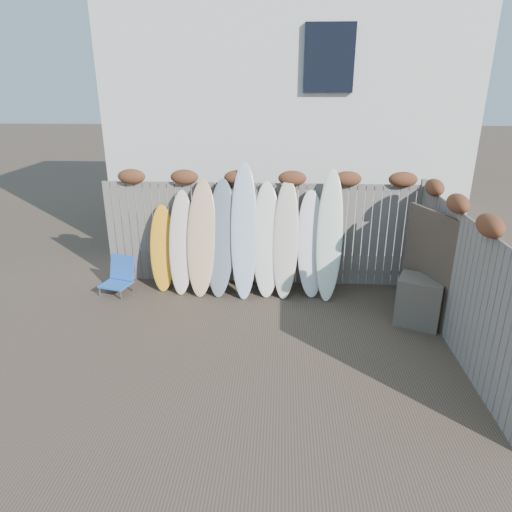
# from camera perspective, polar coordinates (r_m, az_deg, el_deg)

# --- Properties ---
(ground) EXTENTS (80.00, 80.00, 0.00)m
(ground) POSITION_cam_1_polar(r_m,az_deg,el_deg) (7.06, -0.57, -11.11)
(ground) COLOR #493A2D
(back_fence) EXTENTS (6.05, 0.28, 2.24)m
(back_fence) POSITION_cam_1_polar(r_m,az_deg,el_deg) (8.76, 0.84, 3.88)
(back_fence) COLOR slate
(back_fence) RESTS_ON ground
(right_fence) EXTENTS (0.28, 4.40, 2.24)m
(right_fence) POSITION_cam_1_polar(r_m,az_deg,el_deg) (7.22, 24.00, -2.08)
(right_fence) COLOR slate
(right_fence) RESTS_ON ground
(house) EXTENTS (8.50, 5.50, 6.33)m
(house) POSITION_cam_1_polar(r_m,az_deg,el_deg) (12.49, 3.90, 18.29)
(house) COLOR silver
(house) RESTS_ON ground
(beach_chair) EXTENTS (0.64, 0.66, 0.68)m
(beach_chair) POSITION_cam_1_polar(r_m,az_deg,el_deg) (9.02, -16.74, -2.40)
(beach_chair) COLOR blue
(beach_chair) RESTS_ON ground
(wooden_crate) EXTENTS (0.85, 0.79, 0.80)m
(wooden_crate) POSITION_cam_1_polar(r_m,az_deg,el_deg) (7.94, 19.73, -5.30)
(wooden_crate) COLOR #685E4E
(wooden_crate) RESTS_ON ground
(lattice_panel) EXTENTS (0.47, 1.19, 1.86)m
(lattice_panel) POSITION_cam_1_polar(r_m,az_deg,el_deg) (7.92, 20.68, -1.30)
(lattice_panel) COLOR #433328
(lattice_panel) RESTS_ON ground
(surfboard_0) EXTENTS (0.52, 0.62, 1.59)m
(surfboard_0) POSITION_cam_1_polar(r_m,az_deg,el_deg) (8.84, -11.62, 0.97)
(surfboard_0) COLOR orange
(surfboard_0) RESTS_ON ground
(surfboard_1) EXTENTS (0.47, 0.68, 1.89)m
(surfboard_1) POSITION_cam_1_polar(r_m,az_deg,el_deg) (8.63, -9.31, 1.67)
(surfboard_1) COLOR beige
(surfboard_1) RESTS_ON ground
(surfboard_2) EXTENTS (0.58, 0.77, 2.09)m
(surfboard_2) POSITION_cam_1_polar(r_m,az_deg,el_deg) (8.48, -6.83, 2.19)
(surfboard_2) COLOR #FFD785
(surfboard_2) RESTS_ON ground
(surfboard_3) EXTENTS (0.59, 0.79, 2.11)m
(surfboard_3) POSITION_cam_1_polar(r_m,az_deg,el_deg) (8.43, -4.45, 2.21)
(surfboard_3) COLOR slate
(surfboard_3) RESTS_ON ground
(surfboard_4) EXTENTS (0.52, 0.87, 2.42)m
(surfboard_4) POSITION_cam_1_polar(r_m,az_deg,el_deg) (8.33, -1.50, 3.17)
(surfboard_4) COLOR #ABC2DC
(surfboard_4) RESTS_ON ground
(surfboard_5) EXTENTS (0.55, 0.75, 2.06)m
(surfboard_5) POSITION_cam_1_polar(r_m,az_deg,el_deg) (8.40, 1.33, 2.05)
(surfboard_5) COLOR white
(surfboard_5) RESTS_ON ground
(surfboard_6) EXTENTS (0.53, 0.78, 2.12)m
(surfboard_6) POSITION_cam_1_polar(r_m,az_deg,el_deg) (8.36, 3.73, 2.12)
(surfboard_6) COLOR beige
(surfboard_6) RESTS_ON ground
(surfboard_7) EXTENTS (0.58, 0.72, 1.91)m
(surfboard_7) POSITION_cam_1_polar(r_m,az_deg,el_deg) (8.46, 6.92, 1.50)
(surfboard_7) COLOR white
(surfboard_7) RESTS_ON ground
(surfboard_8) EXTENTS (0.55, 0.85, 2.30)m
(surfboard_8) POSITION_cam_1_polar(r_m,az_deg,el_deg) (8.36, 9.17, 2.54)
(surfboard_8) COLOR white
(surfboard_8) RESTS_ON ground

